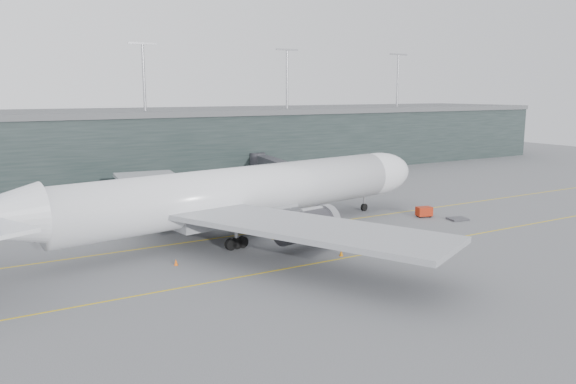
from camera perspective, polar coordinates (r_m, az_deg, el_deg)
ground at (r=79.72m, az=-7.57°, el=-3.92°), size 320.00×320.00×0.00m
taxiline_a at (r=76.16m, az=-6.40°, el=-4.56°), size 160.00×0.25×0.02m
taxiline_b at (r=62.44m, az=-0.34°, el=-7.81°), size 160.00×0.25×0.02m
taxiline_lead_main at (r=99.67m, az=-9.40°, el=-1.12°), size 0.25×60.00×0.02m
terminal at (r=133.30m, az=-17.43°, el=4.68°), size 240.00×36.00×29.00m
main_aircraft at (r=75.57m, az=-5.14°, el=-0.21°), size 72.53×67.42×20.38m
jet_bridge at (r=108.03m, az=-0.63°, el=2.20°), size 9.20×43.65×5.75m
gse_cart at (r=89.94m, az=13.66°, el=-1.93°), size 2.63×2.03×1.59m
baggage_dolly at (r=89.36m, az=16.85°, el=-2.63°), size 3.14×2.72×0.28m
uld_a at (r=86.25m, az=-13.31°, el=-2.29°), size 2.56×2.18×2.08m
uld_b at (r=89.66m, az=-13.04°, el=-1.83°), size 2.39×2.00×2.01m
uld_c at (r=89.45m, az=-10.04°, el=-1.78°), size 2.56×2.31×1.93m
cone_nose at (r=95.22m, az=13.83°, el=-1.58°), size 0.49×0.49×0.78m
cone_wing_stbd at (r=67.34m, az=5.43°, el=-6.17°), size 0.49×0.49×0.78m
cone_wing_port at (r=91.44m, az=-4.90°, el=-1.82°), size 0.43×0.43×0.69m
cone_tail at (r=64.80m, az=-11.31°, el=-7.01°), size 0.45×0.45×0.72m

